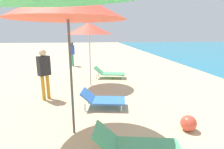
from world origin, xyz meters
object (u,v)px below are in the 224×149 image
(lounger_second_inland, at_px, (135,145))
(person_walking_near, at_px, (44,69))
(umbrella_second, at_px, (67,4))
(beach_ball, at_px, (188,123))
(umbrella_farthest, at_px, (89,29))
(lounger_second_shoreside, at_px, (102,99))
(lounger_farthest_shoreside, at_px, (109,73))
(person_walking_mid, at_px, (72,52))

(lounger_second_inland, bearing_deg, person_walking_near, 134.75)
(umbrella_second, xyz_separation_m, beach_ball, (2.53, -0.21, -2.48))
(umbrella_farthest, bearing_deg, umbrella_second, -96.02)
(lounger_second_inland, distance_m, beach_ball, 1.66)
(umbrella_second, height_order, lounger_second_shoreside, umbrella_second)
(lounger_farthest_shoreside, bearing_deg, person_walking_mid, 131.97)
(person_walking_mid, bearing_deg, lounger_second_inland, 80.83)
(umbrella_second, height_order, person_walking_mid, umbrella_second)
(person_walking_near, xyz_separation_m, person_walking_mid, (0.30, 6.02, -0.06))
(lounger_second_inland, xyz_separation_m, person_walking_mid, (-1.88, 9.22, 0.63))
(umbrella_farthest, distance_m, person_walking_mid, 4.93)
(person_walking_near, distance_m, person_walking_mid, 6.03)
(umbrella_second, distance_m, lounger_second_shoreside, 2.80)
(umbrella_second, xyz_separation_m, lounger_second_inland, (1.10, -1.04, -2.34))
(lounger_second_inland, height_order, lounger_farthest_shoreside, lounger_second_inland)
(lounger_second_inland, bearing_deg, umbrella_farthest, 109.39)
(lounger_farthest_shoreside, bearing_deg, person_walking_near, -120.94)
(lounger_second_shoreside, distance_m, beach_ball, 2.35)
(lounger_second_shoreside, height_order, lounger_second_inland, lounger_second_inland)
(umbrella_second, xyz_separation_m, umbrella_farthest, (0.38, 3.58, -0.37))
(umbrella_second, xyz_separation_m, person_walking_mid, (-0.78, 8.18, -1.72))
(lounger_second_shoreside, distance_m, lounger_second_inland, 2.35)
(umbrella_second, distance_m, person_walking_near, 2.93)
(umbrella_second, xyz_separation_m, lounger_second_shoreside, (0.71, 1.27, -2.40))
(lounger_second_inland, bearing_deg, lounger_farthest_shoreside, 98.93)
(lounger_second_inland, relative_size, umbrella_farthest, 0.59)
(lounger_second_inland, height_order, umbrella_farthest, umbrella_farthest)
(umbrella_second, distance_m, lounger_farthest_shoreside, 5.43)
(lounger_second_inland, distance_m, person_walking_mid, 9.43)
(lounger_second_inland, bearing_deg, person_walking_mid, 112.02)
(lounger_farthest_shoreside, distance_m, person_walking_near, 3.53)
(umbrella_second, relative_size, person_walking_near, 1.82)
(lounger_second_inland, relative_size, lounger_farthest_shoreside, 0.98)
(umbrella_second, distance_m, lounger_second_inland, 2.79)
(person_walking_near, height_order, beach_ball, person_walking_near)
(lounger_second_shoreside, relative_size, person_walking_near, 0.81)
(umbrella_farthest, xyz_separation_m, person_walking_mid, (-1.16, 4.60, -1.35))
(person_walking_mid, bearing_deg, person_walking_near, 66.46)
(person_walking_near, bearing_deg, person_walking_mid, 135.85)
(umbrella_second, distance_m, beach_ball, 3.55)
(umbrella_farthest, xyz_separation_m, lounger_farthest_shoreside, (0.88, 1.13, -2.03))
(umbrella_second, bearing_deg, beach_ball, -4.70)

